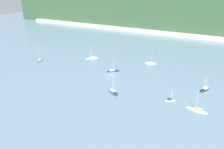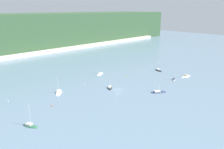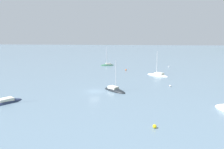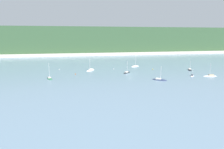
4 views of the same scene
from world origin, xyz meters
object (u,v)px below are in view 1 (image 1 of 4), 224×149
sailboat_1 (204,90)px  mooring_buoy_3 (68,60)px  sailboat_2 (170,101)px  sailboat_4 (92,58)px  sailboat_5 (113,71)px  mooring_buoy_2 (117,62)px  mooring_buoy_0 (157,74)px  mooring_buoy_1 (72,51)px  sailboat_3 (40,61)px  sailboat_7 (151,64)px  sailboat_0 (197,110)px  sailboat_6 (113,92)px

sailboat_1 → mooring_buoy_3: size_ratio=12.73×
sailboat_1 → sailboat_2: bearing=-7.1°
sailboat_2 → sailboat_4: (-62.06, 30.47, -0.01)m
sailboat_5 → mooring_buoy_2: size_ratio=15.80×
mooring_buoy_0 → mooring_buoy_1: 70.56m
sailboat_3 → sailboat_5: 50.17m
sailboat_3 → mooring_buoy_0: sailboat_3 is taller
sailboat_1 → sailboat_3: 98.36m
sailboat_1 → sailboat_5: size_ratio=0.90×
sailboat_7 → mooring_buoy_0: bearing=-79.0°
sailboat_0 → sailboat_7: 55.62m
sailboat_1 → mooring_buoy_0: bearing=-83.5°
sailboat_2 → sailboat_7: size_ratio=0.48×
sailboat_1 → sailboat_2: sailboat_1 is taller
sailboat_2 → sailboat_3: size_ratio=0.52×
sailboat_3 → mooring_buoy_1: bearing=150.7°
sailboat_1 → mooring_buoy_3: 83.14m
sailboat_0 → sailboat_1: size_ratio=1.13×
sailboat_0 → sailboat_3: size_ratio=0.88×
mooring_buoy_2 → mooring_buoy_1: bearing=172.6°
sailboat_1 → mooring_buoy_0: size_ratio=12.86×
sailboat_2 → sailboat_3: sailboat_3 is taller
sailboat_2 → sailboat_7: sailboat_7 is taller
sailboat_5 → mooring_buoy_1: (-46.95, 20.40, 0.18)m
mooring_buoy_3 → mooring_buoy_0: bearing=7.3°
sailboat_4 → sailboat_7: 38.72m
sailboat_3 → mooring_buoy_1: size_ratio=17.93×
sailboat_0 → sailboat_6: sailboat_0 is taller
sailboat_3 → sailboat_6: 64.37m
sailboat_0 → mooring_buoy_1: sailboat_0 is taller
sailboat_3 → mooring_buoy_1: sailboat_3 is taller
sailboat_0 → mooring_buoy_1: 103.88m
sailboat_7 → sailboat_0: bearing=-71.3°
sailboat_1 → sailboat_7: 41.62m
sailboat_3 → mooring_buoy_3: size_ratio=16.38×
sailboat_6 → mooring_buoy_3: (-48.08, 23.79, 0.22)m
sailboat_0 → sailboat_4: bearing=-16.4°
mooring_buoy_1 → mooring_buoy_3: (12.27, -19.17, 0.03)m
mooring_buoy_0 → mooring_buoy_1: bearing=170.3°
sailboat_4 → sailboat_7: bearing=145.5°
sailboat_5 → mooring_buoy_3: size_ratio=14.10×
mooring_buoy_3 → sailboat_4: bearing=48.6°
sailboat_0 → sailboat_5: (-49.02, 19.37, -0.04)m
sailboat_0 → sailboat_5: size_ratio=1.02×
sailboat_5 → mooring_buoy_1: 51.19m
mooring_buoy_3 → mooring_buoy_2: bearing=26.1°
mooring_buoy_1 → sailboat_2: bearing=-23.9°
mooring_buoy_2 → mooring_buoy_3: bearing=-153.9°
sailboat_6 → mooring_buoy_1: 74.07m
sailboat_7 → mooring_buoy_1: bearing=161.5°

